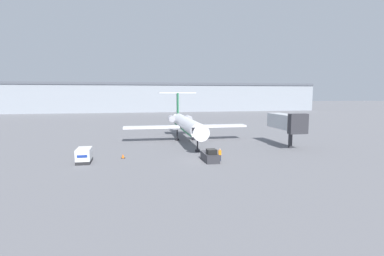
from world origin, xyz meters
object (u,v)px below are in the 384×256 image
object	(u,v)px
airplane_main	(186,124)
worker_near_tug	(220,154)
pushback_tug	(210,156)
traffic_cone_left	(123,156)
luggage_cart	(84,155)
jet_bridge	(286,122)

from	to	relation	value
airplane_main	worker_near_tug	world-z (taller)	airplane_main
airplane_main	pushback_tug	world-z (taller)	airplane_main
traffic_cone_left	luggage_cart	bearing A→B (deg)	-160.80
airplane_main	jet_bridge	size ratio (longest dim) A/B	3.02
luggage_cart	jet_bridge	world-z (taller)	jet_bridge
airplane_main	worker_near_tug	distance (m)	19.11
worker_near_tug	luggage_cart	bearing A→B (deg)	171.32
worker_near_tug	traffic_cone_left	size ratio (longest dim) A/B	2.82
luggage_cart	worker_near_tug	size ratio (longest dim) A/B	1.96
pushback_tug	jet_bridge	distance (m)	19.04
luggage_cart	traffic_cone_left	bearing A→B (deg)	19.20
pushback_tug	luggage_cart	xyz separation A→B (m)	(-17.36, 2.64, 0.30)
traffic_cone_left	jet_bridge	distance (m)	29.28
pushback_tug	airplane_main	bearing A→B (deg)	90.02
traffic_cone_left	jet_bridge	world-z (taller)	jet_bridge
luggage_cart	traffic_cone_left	distance (m)	5.55
pushback_tug	worker_near_tug	distance (m)	1.42
jet_bridge	pushback_tug	bearing A→B (deg)	-152.24
luggage_cart	worker_near_tug	bearing A→B (deg)	-8.68
luggage_cart	traffic_cone_left	xyz separation A→B (m)	(5.20, 1.81, -0.70)
worker_near_tug	jet_bridge	distance (m)	17.91
airplane_main	pushback_tug	xyz separation A→B (m)	(0.01, -18.66, -2.82)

